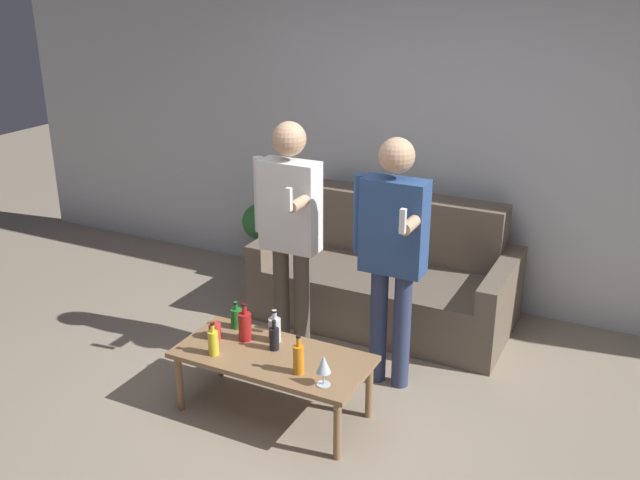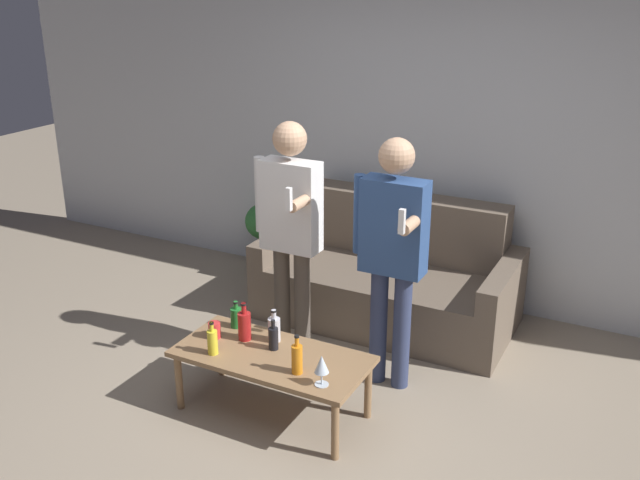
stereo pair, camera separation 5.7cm
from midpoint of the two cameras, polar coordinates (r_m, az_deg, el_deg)
name	(u,v)px [view 2 (the right image)]	position (r m, az deg, el deg)	size (l,w,h in m)	color
ground_plane	(293,444)	(4.14, -1.79, -16.02)	(16.00, 16.00, 0.00)	gray
wall_back	(437,130)	(5.50, 9.65, 8.68)	(8.00, 0.06, 2.70)	silver
couch	(390,278)	(5.39, 5.93, -3.03)	(1.86, 0.93, 0.89)	#6B5B4C
coffee_table	(272,360)	(4.21, -3.48, -9.59)	(1.14, 0.54, 0.40)	#8E6B47
bottle_orange	(274,329)	(4.28, -3.30, -7.10)	(0.07, 0.07, 0.21)	silver
bottle_green	(236,317)	(4.47, -6.35, -6.13)	(0.07, 0.07, 0.17)	#23752D
bottle_dark	(212,341)	(4.19, -8.21, -8.02)	(0.06, 0.06, 0.20)	yellow
bottle_yellow	(297,358)	(3.96, -1.43, -9.43)	(0.06, 0.06, 0.23)	orange
bottle_red	(244,325)	(4.31, -5.68, -6.79)	(0.08, 0.08, 0.24)	#B21E1E
bottle_clear	(273,338)	(4.20, -3.36, -7.80)	(0.06, 0.06, 0.19)	black
wine_glass_near	(322,365)	(3.84, 0.57, -9.97)	(0.08, 0.08, 0.18)	silver
cup_on_table	(215,330)	(4.37, -8.06, -7.15)	(0.07, 0.07, 0.10)	red
person_standing_left	(290,223)	(4.56, -2.04, 1.40)	(0.45, 0.41, 1.62)	brown
person_standing_right	(392,245)	(4.27, 6.19, -0.38)	(0.46, 0.41, 1.59)	navy
potted_plant	(263,228)	(6.18, -4.30, 0.92)	(0.31, 0.31, 0.60)	silver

